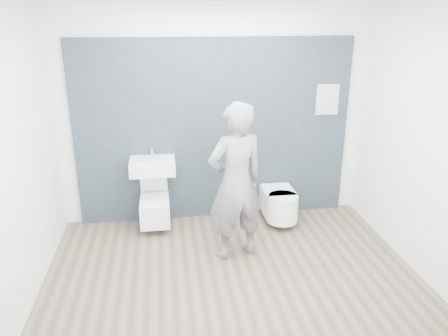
{
  "coord_description": "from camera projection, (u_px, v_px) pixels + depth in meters",
  "views": [
    {
      "loc": [
        -0.67,
        -4.05,
        2.68
      ],
      "look_at": [
        0.0,
        0.6,
        1.0
      ],
      "focal_mm": 35.0,
      "sensor_mm": 36.0,
      "label": 1
    }
  ],
  "objects": [
    {
      "name": "info_placard",
      "position": [
        319.0,
        209.0,
        6.29
      ],
      "size": [
        0.3,
        0.03,
        0.41
      ],
      "primitive_type": "cube",
      "color": "white",
      "rests_on": "ground"
    },
    {
      "name": "toilet_rounded",
      "position": [
        280.0,
        204.0,
        5.8
      ],
      "size": [
        0.4,
        0.68,
        0.37
      ],
      "color": "white",
      "rests_on": "ground"
    },
    {
      "name": "washbasin",
      "position": [
        152.0,
        166.0,
        5.51
      ],
      "size": [
        0.57,
        0.43,
        0.43
      ],
      "color": "white",
      "rests_on": "ground"
    },
    {
      "name": "visitor",
      "position": [
        236.0,
        183.0,
        4.81
      ],
      "size": [
        0.76,
        0.6,
        1.81
      ],
      "primitive_type": "imported",
      "rotation": [
        0.0,
        0.0,
        3.43
      ],
      "color": "slate",
      "rests_on": "ground"
    },
    {
      "name": "room_shell",
      "position": [
        233.0,
        116.0,
        4.18
      ],
      "size": [
        4.0,
        4.0,
        4.0
      ],
      "color": "silver",
      "rests_on": "ground"
    },
    {
      "name": "tile_wall",
      "position": [
        215.0,
        214.0,
        6.13
      ],
      "size": [
        3.6,
        0.06,
        2.4
      ],
      "primitive_type": "cube",
      "color": "black",
      "rests_on": "ground"
    },
    {
      "name": "ground",
      "position": [
        232.0,
        272.0,
        4.76
      ],
      "size": [
        4.0,
        4.0,
        0.0
      ],
      "primitive_type": "plane",
      "color": "brown",
      "rests_on": "ground"
    },
    {
      "name": "toilet_square",
      "position": [
        155.0,
        208.0,
        5.65
      ],
      "size": [
        0.37,
        0.54,
        0.71
      ],
      "color": "white",
      "rests_on": "ground"
    }
  ]
}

